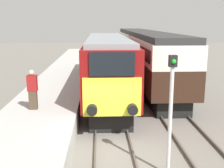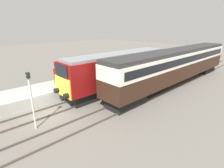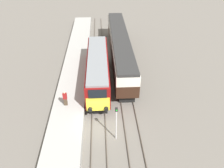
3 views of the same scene
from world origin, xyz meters
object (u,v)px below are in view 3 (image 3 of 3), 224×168
at_px(passenger_carriage, 120,45).
at_px(person_on_platform, 65,98).
at_px(signal_post, 116,121).
at_px(locomotive, 98,69).

distance_m(passenger_carriage, person_on_platform, 13.70).
height_order(person_on_platform, signal_post, signal_post).
height_order(passenger_carriage, signal_post, passenger_carriage).
relative_size(locomotive, signal_post, 3.46).
distance_m(locomotive, person_on_platform, 6.57).
relative_size(passenger_carriage, person_on_platform, 11.95).
bearing_deg(signal_post, locomotive, 99.92).
bearing_deg(person_on_platform, locomotive, 57.04).
bearing_deg(locomotive, passenger_carriage, 61.54).
xyz_separation_m(passenger_carriage, person_on_platform, (-6.97, -11.78, -0.63)).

